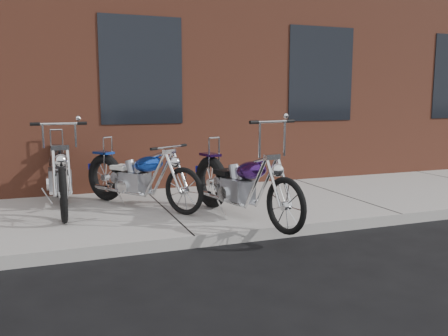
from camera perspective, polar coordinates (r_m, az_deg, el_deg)
name	(u,v)px	position (r m, az deg, el deg)	size (l,w,h in m)	color
ground	(195,248)	(5.62, -3.55, -9.62)	(120.00, 120.00, 0.00)	black
sidewalk	(165,213)	(6.99, -7.16, -5.42)	(22.00, 3.00, 0.15)	#A4A19C
building_brick	(104,11)	(13.40, -14.27, 17.87)	(22.00, 10.00, 8.00)	brown
chopper_purple	(242,187)	(6.26, 2.13, -2.27)	(0.75, 2.34, 1.33)	black
chopper_blue	(139,179)	(7.06, -10.19, -1.31)	(1.38, 1.95, 1.00)	black
chopper_third	(60,177)	(7.31, -19.12, -0.99)	(0.61, 2.52, 1.28)	black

